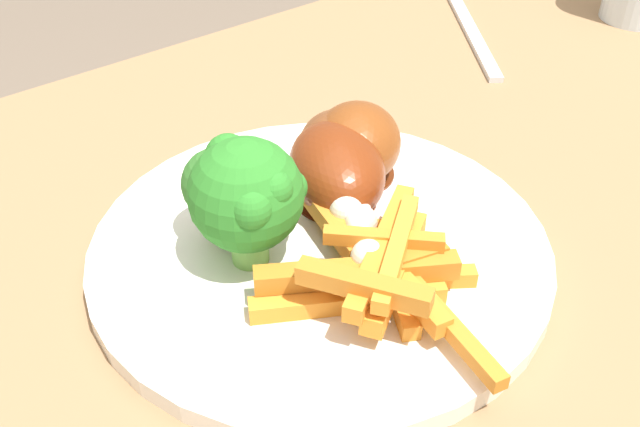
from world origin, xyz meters
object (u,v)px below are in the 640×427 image
at_px(carrot_fries_pile, 378,269).
at_px(chicken_drumstick_extra, 356,147).
at_px(fork, 472,33).
at_px(broccoli_floret_front, 221,188).
at_px(broccoli_floret_middle, 245,192).
at_px(dining_table, 364,383).
at_px(chicken_drumstick_far, 338,173).
at_px(chicken_drumstick_near, 341,154).
at_px(dinner_plate, 320,248).

distance_m(carrot_fries_pile, chicken_drumstick_extra, 0.11).
bearing_deg(fork, chicken_drumstick_extra, -28.34).
height_order(broccoli_floret_front, carrot_fries_pile, broccoli_floret_front).
bearing_deg(broccoli_floret_middle, dining_table, 152.21).
xyz_separation_m(broccoli_floret_front, fork, (-0.35, -0.12, -0.04)).
distance_m(dining_table, broccoli_floret_middle, 0.19).
bearing_deg(carrot_fries_pile, chicken_drumstick_extra, -124.96).
bearing_deg(carrot_fries_pile, chicken_drumstick_far, -114.93).
bearing_deg(chicken_drumstick_extra, fork, -154.61).
height_order(chicken_drumstick_near, fork, chicken_drumstick_near).
xyz_separation_m(dining_table, broccoli_floret_middle, (0.06, -0.03, 0.17)).
xyz_separation_m(dinner_plate, fork, (-0.31, -0.15, -0.00)).
xyz_separation_m(broccoli_floret_front, carrot_fries_pile, (-0.04, 0.09, -0.02)).
distance_m(broccoli_floret_middle, fork, 0.38).
bearing_deg(dinner_plate, chicken_drumstick_far, -145.62).
relative_size(chicken_drumstick_near, chicken_drumstick_far, 0.89).
distance_m(dinner_plate, broccoli_floret_middle, 0.07).
distance_m(dinner_plate, chicken_drumstick_extra, 0.07).
bearing_deg(broccoli_floret_front, broccoli_floret_middle, 91.93).
height_order(broccoli_floret_middle, chicken_drumstick_extra, broccoli_floret_middle).
distance_m(chicken_drumstick_far, fork, 0.31).
height_order(dinner_plate, chicken_drumstick_extra, chicken_drumstick_extra).
distance_m(dinner_plate, broccoli_floret_front, 0.07).
xyz_separation_m(carrot_fries_pile, chicken_drumstick_near, (-0.05, -0.09, 0.01)).
bearing_deg(chicken_drumstick_extra, carrot_fries_pile, 55.04).
bearing_deg(chicken_drumstick_near, dining_table, 66.93).
bearing_deg(chicken_drumstick_far, dinner_plate, 34.38).
distance_m(chicken_drumstick_near, chicken_drumstick_far, 0.02).
distance_m(carrot_fries_pile, fork, 0.38).
xyz_separation_m(dining_table, broccoli_floret_front, (0.06, -0.06, 0.16)).
xyz_separation_m(broccoli_floret_middle, fork, (-0.35, -0.14, -0.06)).
relative_size(broccoli_floret_middle, chicken_drumstick_far, 0.58).
bearing_deg(fork, chicken_drumstick_far, -28.09).
bearing_deg(broccoli_floret_middle, dinner_plate, 161.12).
bearing_deg(dining_table, dinner_plate, -40.03).
height_order(chicken_drumstick_far, fork, chicken_drumstick_far).
relative_size(broccoli_floret_front, chicken_drumstick_far, 0.44).
xyz_separation_m(chicken_drumstick_near, chicken_drumstick_extra, (-0.01, 0.00, 0.00)).
distance_m(dining_table, chicken_drumstick_extra, 0.17).
bearing_deg(broccoli_floret_middle, fork, -157.99).
xyz_separation_m(broccoli_floret_front, chicken_drumstick_near, (-0.09, -0.00, -0.01)).
bearing_deg(chicken_drumstick_extra, dining_table, 57.82).
bearing_deg(chicken_drumstick_extra, broccoli_floret_middle, 12.69).
distance_m(dining_table, chicken_drumstick_near, 0.16).
distance_m(broccoli_floret_middle, chicken_drumstick_far, 0.07).
bearing_deg(dining_table, broccoli_floret_middle, -27.79).
distance_m(broccoli_floret_middle, chicken_drumstick_extra, 0.10).
height_order(dining_table, chicken_drumstick_far, chicken_drumstick_far).
relative_size(carrot_fries_pile, fork, 0.90).
relative_size(chicken_drumstick_far, fork, 0.69).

